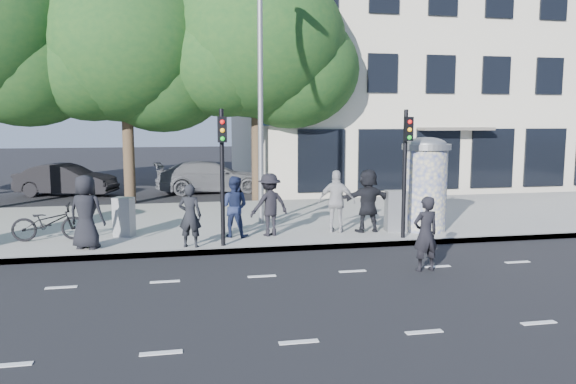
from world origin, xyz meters
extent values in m
plane|color=black|center=(0.00, 0.00, 0.00)|extent=(120.00, 120.00, 0.00)
cube|color=gray|center=(0.00, 7.50, 0.07)|extent=(40.00, 8.00, 0.15)
cube|color=slate|center=(0.00, 3.55, 0.07)|extent=(40.00, 0.10, 0.16)
cube|color=silver|center=(0.00, -2.20, 0.00)|extent=(32.00, 0.12, 0.01)
cube|color=silver|center=(0.00, 1.40, 0.00)|extent=(32.00, 0.12, 0.01)
cylinder|color=beige|center=(5.20, 4.70, 1.30)|extent=(1.20, 1.20, 2.30)
cylinder|color=slate|center=(5.20, 4.70, 2.53)|extent=(1.36, 1.36, 0.16)
ellipsoid|color=slate|center=(5.20, 4.70, 2.61)|extent=(1.10, 1.10, 0.38)
cylinder|color=black|center=(-0.60, 3.85, 1.85)|extent=(0.11, 0.11, 3.40)
cube|color=black|center=(-0.60, 3.67, 3.05)|extent=(0.22, 0.14, 0.62)
cylinder|color=black|center=(4.20, 3.85, 1.85)|extent=(0.11, 0.11, 3.40)
cube|color=black|center=(4.20, 3.67, 3.05)|extent=(0.22, 0.14, 0.62)
cylinder|color=slate|center=(0.80, 6.70, 4.15)|extent=(0.16, 0.16, 8.00)
cylinder|color=#38281C|center=(-3.50, 12.70, 2.21)|extent=(0.44, 0.44, 4.41)
ellipsoid|color=#173F18|center=(-3.50, 12.70, 6.08)|extent=(6.80, 6.80, 5.78)
cylinder|color=#38281C|center=(1.50, 12.30, 2.29)|extent=(0.44, 0.44, 4.59)
ellipsoid|color=#173F18|center=(1.50, 12.30, 6.32)|extent=(7.00, 7.00, 5.95)
cube|color=beige|center=(12.00, 20.00, 6.00)|extent=(20.00, 15.00, 12.00)
cube|color=black|center=(12.00, 12.45, 1.60)|extent=(18.00, 0.10, 2.60)
cube|color=#59544C|center=(10.00, 12.10, 2.90)|extent=(3.20, 0.90, 0.12)
cube|color=#194C8C|center=(2.50, 12.45, 3.20)|extent=(1.60, 0.06, 0.30)
imported|color=black|center=(-3.89, 4.17, 1.06)|extent=(1.04, 0.86, 1.81)
imported|color=black|center=(-1.41, 3.85, 0.93)|extent=(0.66, 0.52, 1.57)
imported|color=#1A2242|center=(-0.22, 4.87, 0.97)|extent=(0.98, 0.88, 1.64)
imported|color=black|center=(0.75, 4.84, 1.00)|extent=(1.24, 0.94, 1.70)
imported|color=#A09FA2|center=(2.66, 4.89, 1.02)|extent=(1.17, 0.93, 1.75)
imported|color=black|center=(3.53, 4.80, 1.04)|extent=(1.67, 0.66, 1.78)
imported|color=black|center=(3.57, 1.16, 0.82)|extent=(0.65, 0.48, 1.65)
imported|color=black|center=(-5.00, 5.33, 0.63)|extent=(0.69, 1.84, 0.96)
cube|color=gray|center=(-3.13, 5.54, 0.68)|extent=(0.61, 0.53, 1.06)
cube|color=gray|center=(4.34, 4.72, 0.73)|extent=(0.58, 0.45, 1.16)
imported|color=black|center=(-6.39, 15.62, 0.69)|extent=(2.61, 4.45, 1.39)
imported|color=slate|center=(-0.19, 15.50, 0.71)|extent=(2.45, 5.06, 1.42)
camera|label=1|loc=(-1.74, -9.99, 3.28)|focal=35.00mm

